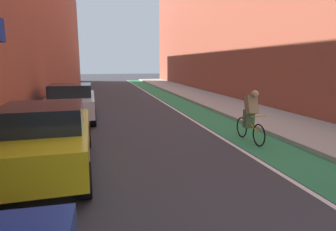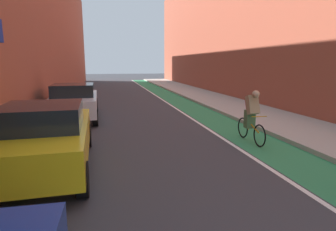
# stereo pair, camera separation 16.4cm
# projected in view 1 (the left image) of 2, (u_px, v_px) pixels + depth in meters

# --- Properties ---
(ground_plane) EXTENTS (98.35, 98.35, 0.00)m
(ground_plane) POSITION_uv_depth(u_px,v_px,m) (130.00, 105.00, 16.08)
(ground_plane) COLOR #38383D
(bike_lane_paint) EXTENTS (1.60, 44.70, 0.00)m
(bike_lane_paint) POSITION_uv_depth(u_px,v_px,m) (172.00, 99.00, 18.71)
(bike_lane_paint) COLOR #2D8451
(bike_lane_paint) RESTS_ON ground
(lane_divider_stripe) EXTENTS (0.12, 44.70, 0.00)m
(lane_divider_stripe) POSITION_uv_depth(u_px,v_px,m) (159.00, 100.00, 18.50)
(lane_divider_stripe) COLOR white
(lane_divider_stripe) RESTS_ON ground
(sidewalk_right) EXTENTS (3.09, 44.70, 0.14)m
(sidewalk_right) POSITION_uv_depth(u_px,v_px,m) (205.00, 97.00, 19.24)
(sidewalk_right) COLOR #A8A59E
(sidewalk_right) RESTS_ON ground
(building_facade_left) EXTENTS (4.15, 44.70, 10.33)m
(building_facade_left) POSITION_uv_depth(u_px,v_px,m) (23.00, 13.00, 15.70)
(building_facade_left) COLOR #9E4C38
(building_facade_left) RESTS_ON ground
(building_facade_right) EXTENTS (2.40, 40.70, 10.96)m
(building_facade_right) POSITION_uv_depth(u_px,v_px,m) (231.00, 21.00, 20.78)
(building_facade_right) COLOR #9E4C38
(building_facade_right) RESTS_ON ground
(parked_sedan_yellow_cab) EXTENTS (2.02, 4.36, 1.53)m
(parked_sedan_yellow_cab) POSITION_uv_depth(u_px,v_px,m) (46.00, 137.00, 6.15)
(parked_sedan_yellow_cab) COLOR yellow
(parked_sedan_yellow_cab) RESTS_ON ground
(parked_sedan_white) EXTENTS (2.05, 4.56, 1.53)m
(parked_sedan_white) POSITION_uv_depth(u_px,v_px,m) (72.00, 101.00, 11.93)
(parked_sedan_white) COLOR silver
(parked_sedan_white) RESTS_ON ground
(cyclist_mid) EXTENTS (0.48, 1.71, 1.61)m
(cyclist_mid) POSITION_uv_depth(u_px,v_px,m) (250.00, 114.00, 8.53)
(cyclist_mid) COLOR black
(cyclist_mid) RESTS_ON ground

